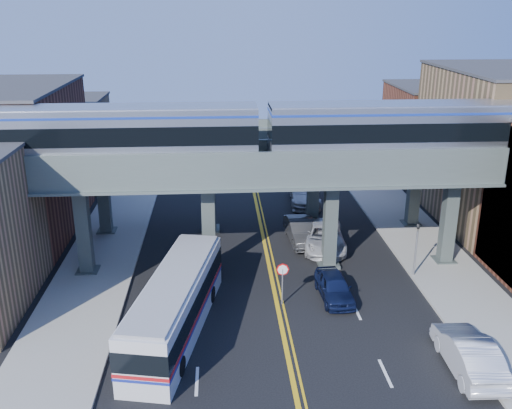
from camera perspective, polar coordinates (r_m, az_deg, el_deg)
ground at (r=31.56m, az=2.69°, el=-12.59°), size 120.00×120.00×0.00m
sidewalk_west at (r=41.02m, az=-15.19°, el=-5.26°), size 5.00×70.00×0.16m
sidewalk_east at (r=42.80m, az=16.67°, el=-4.35°), size 5.00×70.00×0.16m
building_west_b at (r=46.61m, az=-22.90°, el=3.91°), size 8.00×14.00×11.00m
building_west_c at (r=59.03m, az=-18.85°, el=5.89°), size 8.00×10.00×8.00m
building_east_b at (r=49.01m, az=22.69°, el=5.24°), size 8.00×14.00×12.00m
building_east_c at (r=60.93m, az=17.26°, el=6.93°), size 8.00×10.00×9.00m
elevated_viaduct_near at (r=36.22m, az=1.43°, el=2.96°), size 52.00×3.60×7.40m
elevated_viaduct_far at (r=42.95m, az=0.58°, el=5.58°), size 52.00×3.60×7.40m
transit_train at (r=37.07m, az=13.78°, el=7.37°), size 49.18×3.08×3.60m
stop_sign at (r=33.33m, az=2.67°, el=-7.27°), size 0.76×0.09×2.63m
traffic_signal at (r=37.74m, az=15.75°, el=-3.83°), size 0.15×0.18×4.10m
transit_bus at (r=31.11m, az=-8.02°, el=-9.90°), size 4.96×12.24×3.08m
car_lane_a at (r=34.73m, az=7.84°, el=-8.15°), size 2.02×4.54×1.52m
car_lane_b at (r=42.35m, az=4.55°, el=-2.65°), size 2.18×5.37×1.73m
car_lane_c at (r=41.50m, az=6.77°, el=-3.21°), size 3.43×6.45×1.73m
car_lane_d at (r=50.72m, az=4.90°, el=1.15°), size 3.02×6.46×1.83m
car_parked_curb at (r=29.99m, az=20.48°, el=-13.76°), size 2.07×5.57×1.82m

